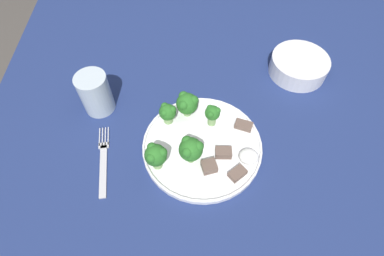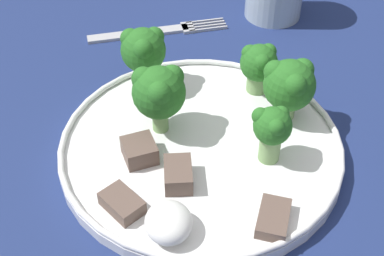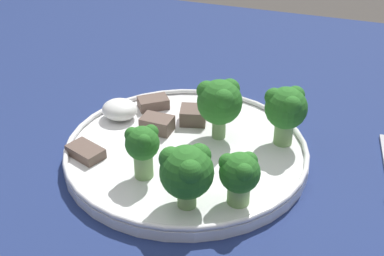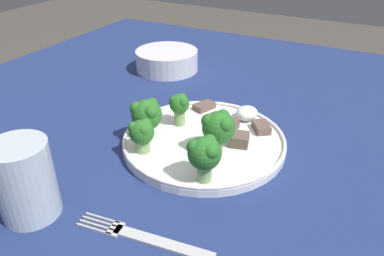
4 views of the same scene
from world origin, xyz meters
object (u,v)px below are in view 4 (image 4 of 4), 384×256
object	(u,v)px
dinner_plate	(204,140)
fork	(145,238)
cream_bowl	(167,61)
drinking_glass	(26,184)

from	to	relation	value
dinner_plate	fork	xyz separation A→B (m)	(-0.22, -0.03, -0.01)
dinner_plate	cream_bowl	xyz separation A→B (m)	(0.27, 0.24, 0.01)
dinner_plate	cream_bowl	bearing A→B (deg)	40.95
cream_bowl	fork	bearing A→B (deg)	-151.76
dinner_plate	cream_bowl	size ratio (longest dim) A/B	1.79
fork	drinking_glass	xyz separation A→B (m)	(-0.03, 0.16, 0.04)
cream_bowl	drinking_glass	distance (m)	0.54
drinking_glass	dinner_plate	bearing A→B (deg)	-26.76
cream_bowl	drinking_glass	size ratio (longest dim) A/B	1.45
dinner_plate	drinking_glass	distance (m)	0.28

